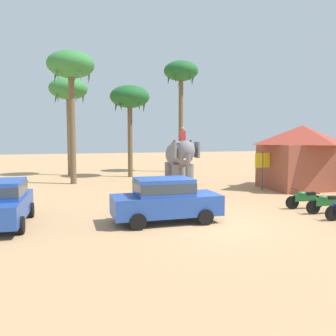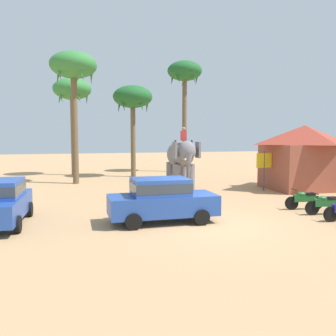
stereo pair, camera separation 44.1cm
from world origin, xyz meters
name	(u,v)px [view 1 (the left image)]	position (x,y,z in m)	size (l,w,h in m)	color
ground_plane	(210,224)	(0.00, 0.00, 0.00)	(120.00, 120.00, 0.00)	tan
car_sedan_foreground	(165,198)	(-1.48, 0.84, 0.93)	(4.14, 1.96, 1.70)	#23479E
car_parked_far_side	(1,201)	(-7.35, 2.07, 0.93)	(2.07, 4.20, 1.70)	#23479E
elephant_with_mahout	(180,157)	(2.08, 9.00, 1.99)	(1.85, 3.93, 3.88)	slate
motorcycle_fourth_in_row	(326,203)	(5.46, 0.10, 0.46)	(1.79, 0.55, 0.94)	black
motorcycle_far_in_row	(305,199)	(5.31, 1.25, 0.46)	(1.79, 0.57, 0.94)	black
palm_tree_behind_elephant	(130,99)	(0.43, 16.38, 6.34)	(3.20, 3.20, 7.44)	brown
palm_tree_near_hut	(68,92)	(-4.24, 19.13, 7.09)	(3.20, 3.20, 8.23)	brown
palm_tree_left_of_road	(71,69)	(-4.26, 13.33, 7.89)	(3.20, 3.20, 9.10)	brown
palm_tree_far_back	(181,75)	(5.85, 19.10, 8.97)	(3.20, 3.20, 10.28)	brown
roadside_hut	(302,155)	(9.35, 6.52, 2.12)	(5.18, 4.41, 4.00)	#994C38
signboard_yellow	(262,163)	(6.61, 6.68, 1.69)	(1.00, 0.10, 2.40)	#4C4C51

